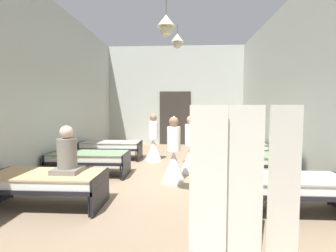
{
  "coord_description": "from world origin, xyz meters",
  "views": [
    {
      "loc": [
        0.31,
        -5.77,
        1.67
      ],
      "look_at": [
        0.0,
        -0.42,
        1.26
      ],
      "focal_mm": 25.94,
      "sensor_mm": 36.0,
      "label": 1
    }
  ],
  "objects_px": {
    "nurse_near_aisle": "(174,159)",
    "bed_right_row_2": "(235,147)",
    "bed_right_row_0": "(286,185)",
    "bed_right_row_1": "(252,160)",
    "privacy_screen": "(245,181)",
    "bed_left_row_1": "(89,158)",
    "bed_left_row_2": "(111,146)",
    "nurse_mid_aisle": "(191,152)",
    "nurse_far_aisle": "(154,144)",
    "bed_left_row_0": "(46,181)",
    "patient_seated_primary": "(67,155)"
  },
  "relations": [
    {
      "from": "bed_left_row_2",
      "to": "bed_right_row_1",
      "type": "bearing_deg",
      "value": -25.73
    },
    {
      "from": "bed_left_row_1",
      "to": "patient_seated_primary",
      "type": "height_order",
      "value": "patient_seated_primary"
    },
    {
      "from": "bed_left_row_0",
      "to": "bed_right_row_0",
      "type": "xyz_separation_m",
      "value": [
        3.94,
        0.0,
        0.0
      ]
    },
    {
      "from": "bed_right_row_2",
      "to": "nurse_near_aisle",
      "type": "distance_m",
      "value": 2.94
    },
    {
      "from": "bed_left_row_1",
      "to": "nurse_near_aisle",
      "type": "xyz_separation_m",
      "value": [
        2.1,
        -0.39,
        0.09
      ]
    },
    {
      "from": "nurse_far_aisle",
      "to": "patient_seated_primary",
      "type": "height_order",
      "value": "nurse_far_aisle"
    },
    {
      "from": "privacy_screen",
      "to": "bed_right_row_1",
      "type": "bearing_deg",
      "value": 70.04
    },
    {
      "from": "bed_left_row_0",
      "to": "bed_right_row_1",
      "type": "height_order",
      "value": "same"
    },
    {
      "from": "nurse_mid_aisle",
      "to": "nurse_far_aisle",
      "type": "distance_m",
      "value": 1.74
    },
    {
      "from": "bed_right_row_2",
      "to": "privacy_screen",
      "type": "distance_m",
      "value": 5.07
    },
    {
      "from": "privacy_screen",
      "to": "nurse_near_aisle",
      "type": "bearing_deg",
      "value": 105.77
    },
    {
      "from": "bed_left_row_0",
      "to": "nurse_far_aisle",
      "type": "distance_m",
      "value": 3.91
    },
    {
      "from": "bed_left_row_0",
      "to": "privacy_screen",
      "type": "height_order",
      "value": "privacy_screen"
    },
    {
      "from": "bed_right_row_0",
      "to": "privacy_screen",
      "type": "xyz_separation_m",
      "value": [
        -0.95,
        -1.16,
        0.41
      ]
    },
    {
      "from": "patient_seated_primary",
      "to": "bed_left_row_2",
      "type": "bearing_deg",
      "value": 95.35
    },
    {
      "from": "bed_right_row_1",
      "to": "bed_right_row_0",
      "type": "bearing_deg",
      "value": -90.0
    },
    {
      "from": "privacy_screen",
      "to": "nurse_mid_aisle",
      "type": "bearing_deg",
      "value": 95.15
    },
    {
      "from": "bed_left_row_0",
      "to": "bed_right_row_1",
      "type": "distance_m",
      "value": 4.38
    },
    {
      "from": "nurse_near_aisle",
      "to": "patient_seated_primary",
      "type": "height_order",
      "value": "nurse_near_aisle"
    },
    {
      "from": "bed_left_row_2",
      "to": "bed_left_row_1",
      "type": "bearing_deg",
      "value": -90.0
    },
    {
      "from": "nurse_mid_aisle",
      "to": "patient_seated_primary",
      "type": "height_order",
      "value": "nurse_mid_aisle"
    },
    {
      "from": "bed_right_row_1",
      "to": "patient_seated_primary",
      "type": "relative_size",
      "value": 2.37
    },
    {
      "from": "bed_left_row_0",
      "to": "bed_left_row_1",
      "type": "distance_m",
      "value": 1.9
    },
    {
      "from": "bed_right_row_0",
      "to": "bed_right_row_1",
      "type": "distance_m",
      "value": 1.9
    },
    {
      "from": "privacy_screen",
      "to": "bed_left_row_1",
      "type": "bearing_deg",
      "value": 131.6
    },
    {
      "from": "bed_right_row_2",
      "to": "nurse_near_aisle",
      "type": "xyz_separation_m",
      "value": [
        -1.84,
        -2.29,
        0.09
      ]
    },
    {
      "from": "bed_right_row_1",
      "to": "bed_right_row_2",
      "type": "relative_size",
      "value": 1.0
    },
    {
      "from": "bed_left_row_1",
      "to": "nurse_near_aisle",
      "type": "bearing_deg",
      "value": -10.63
    },
    {
      "from": "bed_left_row_1",
      "to": "bed_left_row_2",
      "type": "bearing_deg",
      "value": 90.0
    },
    {
      "from": "nurse_near_aisle",
      "to": "patient_seated_primary",
      "type": "xyz_separation_m",
      "value": [
        -1.75,
        -1.45,
        0.34
      ]
    },
    {
      "from": "bed_right_row_1",
      "to": "bed_left_row_2",
      "type": "distance_m",
      "value": 4.38
    },
    {
      "from": "nurse_mid_aisle",
      "to": "privacy_screen",
      "type": "relative_size",
      "value": 0.87
    },
    {
      "from": "bed_left_row_0",
      "to": "bed_left_row_1",
      "type": "bearing_deg",
      "value": 90.0
    },
    {
      "from": "bed_left_row_0",
      "to": "nurse_near_aisle",
      "type": "relative_size",
      "value": 1.28
    },
    {
      "from": "bed_left_row_1",
      "to": "nurse_mid_aisle",
      "type": "relative_size",
      "value": 1.28
    },
    {
      "from": "bed_right_row_0",
      "to": "bed_left_row_1",
      "type": "xyz_separation_m",
      "value": [
        -3.94,
        1.9,
        0.0
      ]
    },
    {
      "from": "nurse_near_aisle",
      "to": "nurse_far_aisle",
      "type": "xyz_separation_m",
      "value": [
        -0.71,
        2.15,
        0.0
      ]
    },
    {
      "from": "bed_left_row_2",
      "to": "bed_left_row_0",
      "type": "bearing_deg",
      "value": -90.0
    },
    {
      "from": "bed_left_row_1",
      "to": "patient_seated_primary",
      "type": "xyz_separation_m",
      "value": [
        0.35,
        -1.84,
        0.43
      ]
    },
    {
      "from": "privacy_screen",
      "to": "bed_left_row_0",
      "type": "bearing_deg",
      "value": 156.03
    },
    {
      "from": "bed_left_row_0",
      "to": "bed_right_row_0",
      "type": "height_order",
      "value": "same"
    },
    {
      "from": "nurse_mid_aisle",
      "to": "patient_seated_primary",
      "type": "relative_size",
      "value": 1.86
    },
    {
      "from": "bed_left_row_0",
      "to": "privacy_screen",
      "type": "bearing_deg",
      "value": -21.24
    },
    {
      "from": "nurse_near_aisle",
      "to": "privacy_screen",
      "type": "height_order",
      "value": "privacy_screen"
    },
    {
      "from": "bed_left_row_0",
      "to": "bed_left_row_2",
      "type": "xyz_separation_m",
      "value": [
        0.0,
        3.8,
        0.0
      ]
    },
    {
      "from": "bed_left_row_0",
      "to": "patient_seated_primary",
      "type": "relative_size",
      "value": 2.37
    },
    {
      "from": "bed_left_row_1",
      "to": "nurse_mid_aisle",
      "type": "xyz_separation_m",
      "value": [
        2.51,
        0.42,
        0.09
      ]
    },
    {
      "from": "nurse_near_aisle",
      "to": "bed_right_row_2",
      "type": "bearing_deg",
      "value": 35.39
    },
    {
      "from": "bed_left_row_2",
      "to": "patient_seated_primary",
      "type": "distance_m",
      "value": 3.78
    },
    {
      "from": "bed_right_row_0",
      "to": "bed_right_row_1",
      "type": "height_order",
      "value": "same"
    }
  ]
}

